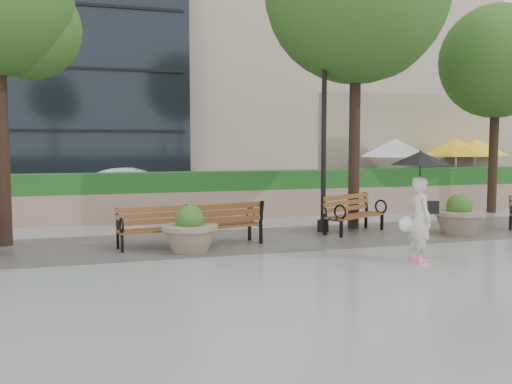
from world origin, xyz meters
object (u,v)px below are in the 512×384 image
object	(u,v)px
planter_right	(459,219)
lamppost	(324,155)
pedestrian	(420,196)
car_right	(136,189)
bench_3	(354,222)
planter_left	(190,234)
bench_1	(156,236)
bench_2	(222,233)

from	to	relation	value
planter_right	lamppost	bearing A→B (deg)	156.40
pedestrian	car_right	bearing A→B (deg)	26.98
lamppost	bench_3	bearing A→B (deg)	-27.08
lamppost	pedestrian	size ratio (longest dim) A/B	2.11
bench_3	planter_left	size ratio (longest dim) A/B	1.62
bench_3	lamppost	distance (m)	1.78
bench_1	car_right	xyz separation A→B (m)	(0.28, 7.30, 0.42)
bench_2	planter_left	size ratio (longest dim) A/B	1.63
bench_1	car_right	size ratio (longest dim) A/B	0.40
bench_3	planter_left	world-z (taller)	planter_left
bench_1	bench_3	bearing A→B (deg)	-0.22
bench_3	pedestrian	bearing A→B (deg)	-123.71
bench_1	bench_2	xyz separation A→B (m)	(1.37, -0.14, 0.03)
bench_3	planter_right	world-z (taller)	planter_right
bench_1	bench_2	distance (m)	1.38
planter_left	lamppost	xyz separation A→B (m)	(3.59, 1.57, 1.52)
pedestrian	planter_right	bearing A→B (deg)	-42.74
bench_3	car_right	size ratio (longest dim) A/B	0.45
bench_1	car_right	distance (m)	7.32
planter_left	bench_3	bearing A→B (deg)	16.14
planter_right	car_right	bearing A→B (deg)	131.93
planter_right	planter_left	bearing A→B (deg)	-177.51
bench_3	pedestrian	xyz separation A→B (m)	(-0.44, -3.45, 0.96)
bench_1	bench_2	world-z (taller)	bench_2
planter_left	pedestrian	distance (m)	4.49
lamppost	pedestrian	world-z (taller)	lamppost
bench_3	pedestrian	distance (m)	3.60
bench_3	car_right	distance (m)	8.12
bench_1	planter_left	world-z (taller)	planter_left
bench_2	car_right	size ratio (longest dim) A/B	0.45
car_right	pedestrian	world-z (taller)	pedestrian
bench_2	bench_1	bearing A→B (deg)	-19.83
bench_3	planter_left	xyz separation A→B (m)	(-4.26, -1.23, 0.10)
bench_2	lamppost	xyz separation A→B (m)	(2.81, 1.10, 1.61)
planter_right	car_right	xyz separation A→B (m)	(-6.86, 7.64, 0.29)
bench_1	planter_left	size ratio (longest dim) A/B	1.45
bench_1	planter_right	size ratio (longest dim) A/B	1.42
planter_left	car_right	world-z (taller)	car_right
bench_3	car_right	xyz separation A→B (m)	(-4.58, 6.69, 0.39)
bench_2	planter_left	world-z (taller)	planter_left
bench_1	lamppost	world-z (taller)	lamppost
lamppost	car_right	bearing A→B (deg)	121.61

